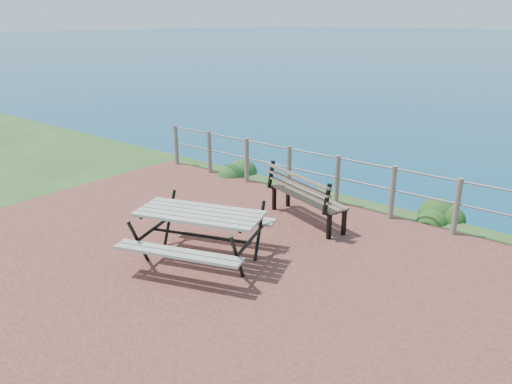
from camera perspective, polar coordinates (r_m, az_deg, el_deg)
ground at (r=7.54m, az=-4.01°, el=-8.55°), size 10.00×7.00×0.12m
safety_railing at (r=9.84m, az=9.25°, el=1.63°), size 9.40×0.10×1.00m
picnic_table at (r=7.52m, az=-6.40°, el=-4.46°), size 2.01×1.54×0.79m
park_bench at (r=8.91m, az=5.92°, el=0.40°), size 1.79×0.97×0.98m
shrub_lip_west at (r=11.99m, az=-2.61°, el=2.21°), size 0.77×0.77×0.51m
shrub_lip_east at (r=9.79m, az=19.68°, el=-2.96°), size 0.78×0.78×0.53m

